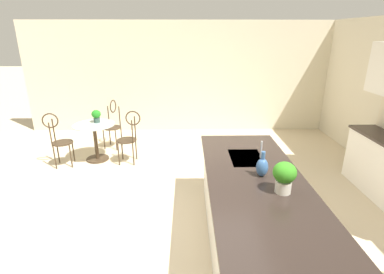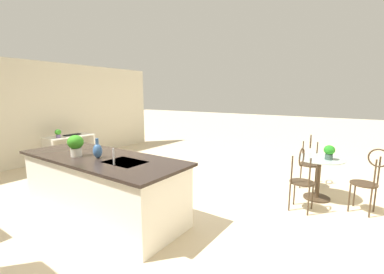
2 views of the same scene
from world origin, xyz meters
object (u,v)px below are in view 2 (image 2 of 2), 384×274
object	(u,v)px
keyboard	(72,135)
vase_on_counter	(98,150)
chair_near_window	(309,158)
writing_desk	(70,144)
chair_toward_desk	(302,176)
potted_plant_on_table	(329,151)
chair_by_island	(369,178)
bistro_table	(318,174)
potted_plant_on_desk	(58,133)
potted_plant_counter_near	(76,144)

from	to	relation	value
keyboard	vase_on_counter	world-z (taller)	vase_on_counter
chair_near_window	vase_on_counter	size ratio (longest dim) A/B	3.62
chair_near_window	writing_desk	xyz separation A→B (m)	(5.69, 1.74, -0.06)
chair_toward_desk	potted_plant_on_table	xyz separation A→B (m)	(-0.28, -0.67, 0.31)
chair_by_island	potted_plant_on_table	size ratio (longest dim) A/B	4.19
bistro_table	chair_by_island	size ratio (longest dim) A/B	0.77
writing_desk	vase_on_counter	xyz separation A→B (m)	(-3.40, 1.48, 0.52)
chair_near_window	keyboard	distance (m)	5.94
chair_near_window	vase_on_counter	bearing A→B (deg)	54.58
chair_near_window	potted_plant_on_desk	world-z (taller)	chair_near_window
bistro_table	potted_plant_on_desk	world-z (taller)	potted_plant_on_desk
potted_plant_counter_near	vase_on_counter	size ratio (longest dim) A/B	1.11
vase_on_counter	writing_desk	bearing A→B (deg)	-23.57
chair_near_window	vase_on_counter	distance (m)	3.98
keyboard	vase_on_counter	bearing A→B (deg)	155.16
chair_near_window	potted_plant_counter_near	bearing A→B (deg)	51.71
bistro_table	keyboard	distance (m)	6.07
potted_plant_on_table	potted_plant_counter_near	size ratio (longest dim) A/B	0.78
writing_desk	potted_plant_counter_near	size ratio (longest dim) A/B	3.75
chair_by_island	potted_plant_on_desk	world-z (taller)	chair_by_island
potted_plant_on_desk	chair_toward_desk	bearing A→B (deg)	-172.10
keyboard	vase_on_counter	size ratio (longest dim) A/B	1.53
chair_near_window	chair_by_island	xyz separation A→B (m)	(-0.99, 0.77, 0.00)
bistro_table	chair_near_window	xyz separation A→B (m)	(0.26, -0.60, 0.13)
chair_toward_desk	vase_on_counter	bearing A→B (deg)	38.55
keyboard	potted_plant_on_desk	distance (m)	0.48
writing_desk	keyboard	distance (m)	0.27
potted_plant_on_table	vase_on_counter	size ratio (longest dim) A/B	0.86
potted_plant_counter_near	keyboard	bearing A→B (deg)	-29.07
writing_desk	vase_on_counter	bearing A→B (deg)	156.43
chair_by_island	vase_on_counter	world-z (taller)	vase_on_counter
bistro_table	vase_on_counter	xyz separation A→B (m)	(2.55, 2.62, 0.58)
chair_by_island	chair_near_window	bearing A→B (deg)	-38.12
chair_toward_desk	potted_plant_on_table	bearing A→B (deg)	-112.35
writing_desk	potted_plant_counter_near	xyz separation A→B (m)	(-3.05, 1.61, 0.60)
chair_toward_desk	writing_desk	world-z (taller)	chair_toward_desk
writing_desk	potted_plant_on_table	distance (m)	6.20
potted_plant_on_desk	chair_near_window	bearing A→B (deg)	-159.46
chair_by_island	potted_plant_counter_near	xyz separation A→B (m)	(3.62, 2.57, 0.53)
potted_plant_on_table	potted_plant_on_desk	distance (m)	6.15
chair_near_window	chair_by_island	bearing A→B (deg)	141.88
writing_desk	potted_plant_on_table	world-z (taller)	potted_plant_on_table
chair_by_island	writing_desk	distance (m)	6.74
keyboard	chair_near_window	bearing A→B (deg)	-164.01
chair_toward_desk	potted_plant_on_table	size ratio (longest dim) A/B	4.19
bistro_table	vase_on_counter	world-z (taller)	vase_on_counter
bistro_table	potted_plant_on_table	world-z (taller)	potted_plant_on_table
chair_toward_desk	vase_on_counter	size ratio (longest dim) A/B	3.62
keyboard	writing_desk	bearing A→B (deg)	101.31
writing_desk	keyboard	world-z (taller)	keyboard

